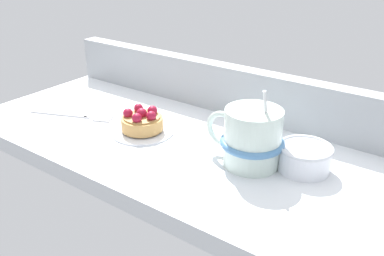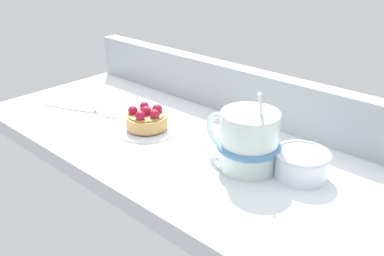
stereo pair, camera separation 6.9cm
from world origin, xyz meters
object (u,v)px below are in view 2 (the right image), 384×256
(raspberry_tart, at_px, (147,119))
(dessert_fork, at_px, (83,110))
(sugar_bowl, at_px, (301,163))
(dessert_plate, at_px, (147,128))
(coffee_mug, at_px, (246,142))

(raspberry_tart, distance_m, dessert_fork, 0.17)
(dessert_fork, distance_m, sugar_bowl, 0.46)
(dessert_plate, distance_m, dessert_fork, 0.17)
(sugar_bowl, bearing_deg, dessert_fork, -170.63)
(dessert_plate, bearing_deg, sugar_bowl, 8.99)
(raspberry_tart, bearing_deg, dessert_fork, -169.96)
(coffee_mug, bearing_deg, raspberry_tart, -177.31)
(raspberry_tart, relative_size, coffee_mug, 0.56)
(raspberry_tart, xyz_separation_m, dessert_fork, (-0.16, -0.03, -0.02))
(raspberry_tart, height_order, dessert_fork, raspberry_tart)
(coffee_mug, relative_size, dessert_fork, 0.79)
(raspberry_tart, distance_m, sugar_bowl, 0.29)
(dessert_plate, relative_size, sugar_bowl, 1.38)
(raspberry_tart, distance_m, coffee_mug, 0.21)
(coffee_mug, bearing_deg, dessert_fork, -174.10)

